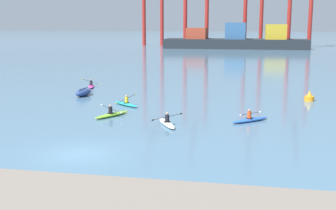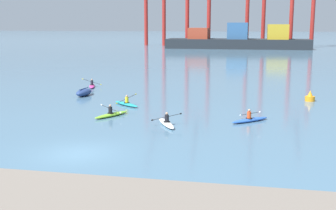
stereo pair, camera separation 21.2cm
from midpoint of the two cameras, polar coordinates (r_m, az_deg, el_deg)
name	(u,v)px [view 2 (the right image)]	position (r m, az deg, el deg)	size (l,w,h in m)	color
ground_plane	(79,154)	(24.77, -11.33, -6.24)	(800.00, 800.00, 0.00)	#476B84
container_barge	(239,40)	(130.01, 9.22, 8.34)	(41.04, 10.57, 7.42)	#1E2328
capsized_dinghy	(84,92)	(44.29, -10.76, 1.63)	(1.30, 2.68, 0.76)	navy
channel_buoy	(310,97)	(42.67, 18.14, 0.97)	(0.90, 0.90, 1.00)	orange
kayak_blue	(250,119)	(32.59, 10.80, -1.86)	(2.87, 2.78, 0.98)	#2856B2
kayak_magenta	(92,86)	(50.31, -9.75, 2.51)	(2.08, 3.40, 1.03)	#C13384
kayak_teal	(126,104)	(38.53, -5.30, 0.19)	(3.00, 2.63, 0.99)	teal
kayak_white	(166,123)	(30.93, 0.00, -2.33)	(2.07, 3.31, 0.95)	silver
kayak_lime	(111,114)	(34.11, -7.23, -1.20)	(2.09, 3.30, 0.95)	#7ABC2D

